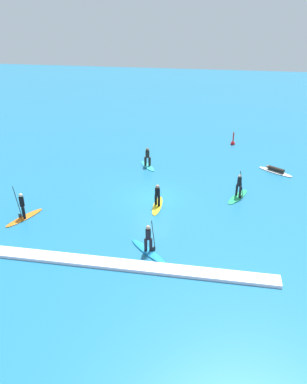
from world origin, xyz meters
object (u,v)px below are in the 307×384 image
at_px(surfer_on_orange_board, 23,212).
at_px(surfer_on_yellow_board, 157,200).
at_px(surfer_on_green_board, 238,192).
at_px(marker_buoy, 233,142).
at_px(surfer_on_white_board, 275,170).
at_px(surfer_on_teal_board, 147,161).
at_px(surfer_on_blue_board, 148,246).

height_order(surfer_on_orange_board, surfer_on_yellow_board, surfer_on_orange_board).
distance_m(surfer_on_green_board, marker_buoy, 11.79).
relative_size(surfer_on_white_board, surfer_on_orange_board, 0.98).
relative_size(surfer_on_green_board, marker_buoy, 2.13).
height_order(surfer_on_orange_board, surfer_on_green_board, surfer_on_orange_board).
relative_size(surfer_on_green_board, surfer_on_teal_board, 1.22).
xyz_separation_m(surfer_on_yellow_board, marker_buoy, (5.36, 14.17, -0.29)).
height_order(surfer_on_yellow_board, surfer_on_teal_board, surfer_on_teal_board).
bearing_deg(surfer_on_orange_board, marker_buoy, 165.71).
bearing_deg(surfer_on_blue_board, surfer_on_green_board, 99.39).
distance_m(surfer_on_white_board, surfer_on_blue_board, 15.67).
height_order(surfer_on_white_board, surfer_on_blue_board, surfer_on_blue_board).
bearing_deg(surfer_on_orange_board, surfer_on_yellow_board, 134.80).
bearing_deg(surfer_on_orange_board, surfer_on_blue_board, 99.02).
bearing_deg(surfer_on_teal_board, surfer_on_green_board, 24.73).
xyz_separation_m(surfer_on_green_board, surfer_on_teal_board, (-7.64, 4.64, 0.03)).
bearing_deg(surfer_on_orange_board, surfer_on_green_board, 135.80).
bearing_deg(surfer_on_yellow_board, surfer_on_orange_board, 110.11).
xyz_separation_m(surfer_on_white_board, surfer_on_teal_board, (-10.85, -0.60, 0.33)).
distance_m(surfer_on_teal_board, marker_buoy, 10.28).
height_order(surfer_on_yellow_board, surfer_on_green_board, surfer_on_green_board).
bearing_deg(surfer_on_white_board, marker_buoy, -27.09).
relative_size(surfer_on_blue_board, surfer_on_orange_board, 0.91).
bearing_deg(surfer_on_blue_board, surfer_on_white_board, 100.07).
distance_m(surfer_on_orange_board, marker_buoy, 22.17).
xyz_separation_m(surfer_on_blue_board, surfer_on_yellow_board, (-0.40, 5.58, 0.07)).
relative_size(surfer_on_white_board, surfer_on_yellow_board, 1.02).
relative_size(surfer_on_white_board, surfer_on_green_board, 0.99).
distance_m(surfer_on_yellow_board, surfer_on_green_board, 6.10).
xyz_separation_m(surfer_on_yellow_board, surfer_on_teal_board, (-2.03, 7.03, -0.01)).
bearing_deg(surfer_on_blue_board, surfer_on_orange_board, -152.64).
relative_size(surfer_on_white_board, marker_buoy, 2.11).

